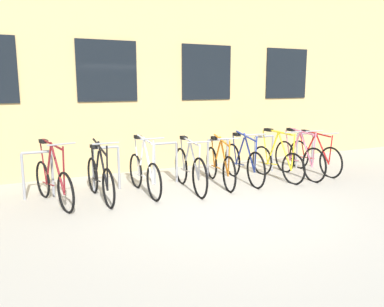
{
  "coord_description": "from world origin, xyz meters",
  "views": [
    {
      "loc": [
        -3.14,
        -5.15,
        1.98
      ],
      "look_at": [
        0.06,
        1.6,
        0.63
      ],
      "focal_mm": 35.82,
      "sensor_mm": 36.0,
      "label": 1
    }
  ],
  "objects_px": {
    "bicycle_silver": "(190,169)",
    "bicycle_black": "(100,178)",
    "bicycle_pink": "(299,158)",
    "bicycle_orange": "(220,166)",
    "bicycle_white": "(144,173)",
    "bicycle_blue": "(243,163)",
    "bicycle_maroon": "(53,182)",
    "bicycle_yellow": "(277,161)",
    "bicycle_red": "(314,156)"
  },
  "relations": [
    {
      "from": "bicycle_silver",
      "to": "bicycle_orange",
      "type": "distance_m",
      "value": 0.73
    },
    {
      "from": "bicycle_black",
      "to": "bicycle_orange",
      "type": "bearing_deg",
      "value": 0.01
    },
    {
      "from": "bicycle_maroon",
      "to": "bicycle_silver",
      "type": "height_order",
      "value": "bicycle_maroon"
    },
    {
      "from": "bicycle_silver",
      "to": "bicycle_orange",
      "type": "xyz_separation_m",
      "value": [
        0.72,
        0.12,
        -0.02
      ]
    },
    {
      "from": "bicycle_pink",
      "to": "bicycle_yellow",
      "type": "bearing_deg",
      "value": 177.32
    },
    {
      "from": "bicycle_pink",
      "to": "bicycle_orange",
      "type": "distance_m",
      "value": 1.88
    },
    {
      "from": "bicycle_maroon",
      "to": "bicycle_red",
      "type": "xyz_separation_m",
      "value": [
        5.59,
        -0.07,
        -0.01
      ]
    },
    {
      "from": "bicycle_blue",
      "to": "bicycle_orange",
      "type": "bearing_deg",
      "value": 179.39
    },
    {
      "from": "bicycle_white",
      "to": "bicycle_maroon",
      "type": "bearing_deg",
      "value": 178.47
    },
    {
      "from": "bicycle_maroon",
      "to": "bicycle_orange",
      "type": "distance_m",
      "value": 3.14
    },
    {
      "from": "bicycle_white",
      "to": "bicycle_pink",
      "type": "xyz_separation_m",
      "value": [
        3.44,
        -0.18,
        0.01
      ]
    },
    {
      "from": "bicycle_silver",
      "to": "bicycle_red",
      "type": "xyz_separation_m",
      "value": [
        3.17,
        0.12,
        -0.02
      ]
    },
    {
      "from": "bicycle_white",
      "to": "bicycle_black",
      "type": "height_order",
      "value": "bicycle_white"
    },
    {
      "from": "bicycle_red",
      "to": "bicycle_yellow",
      "type": "height_order",
      "value": "bicycle_yellow"
    },
    {
      "from": "bicycle_maroon",
      "to": "bicycle_yellow",
      "type": "relative_size",
      "value": 1.05
    },
    {
      "from": "bicycle_pink",
      "to": "bicycle_silver",
      "type": "distance_m",
      "value": 2.59
    },
    {
      "from": "bicycle_blue",
      "to": "bicycle_yellow",
      "type": "relative_size",
      "value": 1.1
    },
    {
      "from": "bicycle_red",
      "to": "bicycle_black",
      "type": "xyz_separation_m",
      "value": [
        -4.83,
        0.0,
        -0.0
      ]
    },
    {
      "from": "bicycle_pink",
      "to": "bicycle_orange",
      "type": "bearing_deg",
      "value": 175.25
    },
    {
      "from": "bicycle_maroon",
      "to": "bicycle_blue",
      "type": "height_order",
      "value": "bicycle_maroon"
    },
    {
      "from": "bicycle_silver",
      "to": "bicycle_black",
      "type": "bearing_deg",
      "value": 175.97
    },
    {
      "from": "bicycle_blue",
      "to": "bicycle_orange",
      "type": "relative_size",
      "value": 1.01
    },
    {
      "from": "bicycle_pink",
      "to": "bicycle_white",
      "type": "bearing_deg",
      "value": 176.95
    },
    {
      "from": "bicycle_orange",
      "to": "bicycle_maroon",
      "type": "bearing_deg",
      "value": 178.73
    },
    {
      "from": "bicycle_silver",
      "to": "bicycle_blue",
      "type": "height_order",
      "value": "bicycle_blue"
    },
    {
      "from": "bicycle_silver",
      "to": "bicycle_red",
      "type": "distance_m",
      "value": 3.17
    },
    {
      "from": "bicycle_blue",
      "to": "bicycle_black",
      "type": "xyz_separation_m",
      "value": [
        -2.94,
        0.01,
        -0.02
      ]
    },
    {
      "from": "bicycle_silver",
      "to": "bicycle_maroon",
      "type": "bearing_deg",
      "value": 175.57
    },
    {
      "from": "bicycle_pink",
      "to": "bicycle_orange",
      "type": "xyz_separation_m",
      "value": [
        -1.87,
        0.16,
        -0.02
      ]
    },
    {
      "from": "bicycle_orange",
      "to": "bicycle_silver",
      "type": "bearing_deg",
      "value": -170.7
    },
    {
      "from": "bicycle_maroon",
      "to": "bicycle_yellow",
      "type": "distance_m",
      "value": 4.46
    },
    {
      "from": "bicycle_white",
      "to": "bicycle_blue",
      "type": "distance_m",
      "value": 2.13
    },
    {
      "from": "bicycle_white",
      "to": "bicycle_black",
      "type": "bearing_deg",
      "value": -178.0
    },
    {
      "from": "bicycle_pink",
      "to": "bicycle_red",
      "type": "height_order",
      "value": "bicycle_pink"
    },
    {
      "from": "bicycle_white",
      "to": "bicycle_black",
      "type": "distance_m",
      "value": 0.82
    },
    {
      "from": "bicycle_pink",
      "to": "bicycle_black",
      "type": "relative_size",
      "value": 1.03
    },
    {
      "from": "bicycle_black",
      "to": "bicycle_yellow",
      "type": "xyz_separation_m",
      "value": [
        3.7,
        -0.13,
        0.0
      ]
    },
    {
      "from": "bicycle_orange",
      "to": "bicycle_yellow",
      "type": "height_order",
      "value": "bicycle_yellow"
    },
    {
      "from": "bicycle_white",
      "to": "bicycle_yellow",
      "type": "distance_m",
      "value": 2.88
    },
    {
      "from": "bicycle_black",
      "to": "bicycle_yellow",
      "type": "relative_size",
      "value": 1.04
    },
    {
      "from": "bicycle_maroon",
      "to": "bicycle_orange",
      "type": "xyz_separation_m",
      "value": [
        3.14,
        -0.07,
        -0.0
      ]
    },
    {
      "from": "bicycle_white",
      "to": "bicycle_blue",
      "type": "bearing_deg",
      "value": -0.91
    },
    {
      "from": "bicycle_maroon",
      "to": "bicycle_black",
      "type": "xyz_separation_m",
      "value": [
        0.76,
        -0.07,
        -0.01
      ]
    },
    {
      "from": "bicycle_white",
      "to": "bicycle_pink",
      "type": "relative_size",
      "value": 0.95
    },
    {
      "from": "bicycle_pink",
      "to": "bicycle_blue",
      "type": "height_order",
      "value": "bicycle_pink"
    },
    {
      "from": "bicycle_red",
      "to": "bicycle_orange",
      "type": "bearing_deg",
      "value": 179.95
    },
    {
      "from": "bicycle_blue",
      "to": "bicycle_red",
      "type": "xyz_separation_m",
      "value": [
        1.89,
        0.0,
        -0.02
      ]
    },
    {
      "from": "bicycle_red",
      "to": "bicycle_yellow",
      "type": "distance_m",
      "value": 1.14
    },
    {
      "from": "bicycle_maroon",
      "to": "bicycle_white",
      "type": "bearing_deg",
      "value": -1.53
    },
    {
      "from": "bicycle_pink",
      "to": "bicycle_blue",
      "type": "xyz_separation_m",
      "value": [
        -1.32,
        0.15,
        -0.0
      ]
    }
  ]
}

